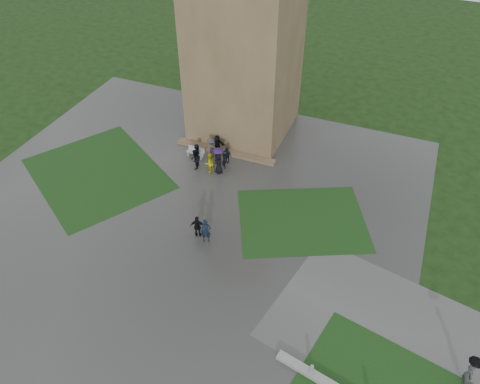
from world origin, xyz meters
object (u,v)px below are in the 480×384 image
at_px(tower, 245,32).
at_px(pedestrian_near, 198,227).
at_px(bench, 196,152).
at_px(pedestrian_mid, 206,231).
at_px(pedestrian_path, 471,370).

height_order(tower, pedestrian_near, tower).
height_order(bench, pedestrian_mid, pedestrian_mid).
relative_size(tower, pedestrian_mid, 9.50).
xyz_separation_m(bench, pedestrian_near, (4.30, -8.39, 0.43)).
distance_m(pedestrian_near, pedestrian_path, 18.17).
relative_size(tower, pedestrian_path, 8.02).
distance_m(tower, pedestrian_near, 16.54).
distance_m(tower, pedestrian_mid, 16.82).
relative_size(pedestrian_mid, pedestrian_path, 0.84).
distance_m(tower, pedestrian_path, 28.33).
bearing_deg(pedestrian_path, pedestrian_mid, 165.94).
xyz_separation_m(tower, pedestrian_path, (19.82, -18.71, -7.71)).
relative_size(tower, pedestrian_near, 10.05).
relative_size(pedestrian_mid, pedestrian_near, 1.06).
relative_size(bench, pedestrian_near, 0.88).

